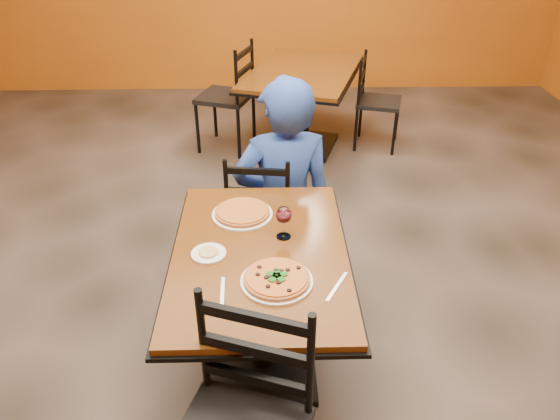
{
  "coord_description": "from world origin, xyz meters",
  "views": [
    {
      "loc": [
        0.04,
        -2.5,
        2.2
      ],
      "look_at": [
        0.1,
        -0.3,
        0.85
      ],
      "focal_mm": 34.29,
      "sensor_mm": 36.0,
      "label": 1
    }
  ],
  "objects_px": {
    "plate_main": "(277,281)",
    "wine_glass": "(284,221)",
    "chair_main_far": "(261,211)",
    "chair_second_right": "(379,103)",
    "side_plate": "(209,254)",
    "chair_second_left": "(225,97)",
    "pizza_main": "(277,278)",
    "pizza_far": "(242,212)",
    "table_second": "(303,90)",
    "diner": "(284,179)",
    "plate_far": "(242,214)",
    "table_main": "(261,284)"
  },
  "relations": [
    {
      "from": "plate_main",
      "to": "wine_glass",
      "type": "distance_m",
      "value": 0.35
    },
    {
      "from": "chair_main_far",
      "to": "chair_second_right",
      "type": "relative_size",
      "value": 1.0
    },
    {
      "from": "chair_main_far",
      "to": "side_plate",
      "type": "relative_size",
      "value": 5.45
    },
    {
      "from": "chair_second_left",
      "to": "side_plate",
      "type": "bearing_deg",
      "value": 21.02
    },
    {
      "from": "pizza_main",
      "to": "wine_glass",
      "type": "relative_size",
      "value": 1.58
    },
    {
      "from": "chair_second_left",
      "to": "pizza_far",
      "type": "relative_size",
      "value": 3.57
    },
    {
      "from": "table_second",
      "to": "side_plate",
      "type": "distance_m",
      "value": 2.86
    },
    {
      "from": "chair_second_right",
      "to": "wine_glass",
      "type": "xyz_separation_m",
      "value": [
        -0.98,
        -2.66,
        0.4
      ]
    },
    {
      "from": "diner",
      "to": "side_plate",
      "type": "height_order",
      "value": "diner"
    },
    {
      "from": "table_second",
      "to": "side_plate",
      "type": "height_order",
      "value": "side_plate"
    },
    {
      "from": "chair_second_left",
      "to": "pizza_far",
      "type": "xyz_separation_m",
      "value": [
        0.26,
        -2.46,
        0.27
      ]
    },
    {
      "from": "side_plate",
      "to": "pizza_main",
      "type": "bearing_deg",
      "value": -33.85
    },
    {
      "from": "pizza_far",
      "to": "table_second",
      "type": "bearing_deg",
      "value": 79.31
    },
    {
      "from": "chair_second_left",
      "to": "plate_far",
      "type": "xyz_separation_m",
      "value": [
        0.26,
        -2.46,
        0.25
      ]
    },
    {
      "from": "chair_second_left",
      "to": "chair_second_right",
      "type": "height_order",
      "value": "chair_second_left"
    },
    {
      "from": "chair_second_right",
      "to": "wine_glass",
      "type": "bearing_deg",
      "value": 175.63
    },
    {
      "from": "plate_main",
      "to": "table_main",
      "type": "bearing_deg",
      "value": 108.15
    },
    {
      "from": "table_second",
      "to": "chair_second_right",
      "type": "xyz_separation_m",
      "value": [
        0.72,
        0.0,
        -0.13
      ]
    },
    {
      "from": "table_second",
      "to": "plate_main",
      "type": "distance_m",
      "value": 3.02
    },
    {
      "from": "table_second",
      "to": "diner",
      "type": "bearing_deg",
      "value": -97.04
    },
    {
      "from": "diner",
      "to": "plate_far",
      "type": "height_order",
      "value": "diner"
    },
    {
      "from": "diner",
      "to": "plate_far",
      "type": "bearing_deg",
      "value": 60.8
    },
    {
      "from": "pizza_far",
      "to": "diner",
      "type": "bearing_deg",
      "value": 67.9
    },
    {
      "from": "chair_main_far",
      "to": "side_plate",
      "type": "height_order",
      "value": "chair_main_far"
    },
    {
      "from": "chair_main_far",
      "to": "chair_second_left",
      "type": "bearing_deg",
      "value": -72.63
    },
    {
      "from": "table_main",
      "to": "chair_second_left",
      "type": "bearing_deg",
      "value": 97.16
    },
    {
      "from": "chair_main_far",
      "to": "diner",
      "type": "height_order",
      "value": "diner"
    },
    {
      "from": "table_main",
      "to": "side_plate",
      "type": "distance_m",
      "value": 0.31
    },
    {
      "from": "wine_glass",
      "to": "table_second",
      "type": "bearing_deg",
      "value": 84.43
    },
    {
      "from": "chair_main_far",
      "to": "pizza_far",
      "type": "relative_size",
      "value": 3.11
    },
    {
      "from": "side_plate",
      "to": "plate_far",
      "type": "bearing_deg",
      "value": 66.89
    },
    {
      "from": "table_main",
      "to": "chair_second_right",
      "type": "relative_size",
      "value": 1.41
    },
    {
      "from": "table_second",
      "to": "chair_second_right",
      "type": "height_order",
      "value": "chair_second_right"
    },
    {
      "from": "table_main",
      "to": "chair_second_right",
      "type": "bearing_deg",
      "value": 68.5
    },
    {
      "from": "table_main",
      "to": "pizza_far",
      "type": "xyz_separation_m",
      "value": [
        -0.09,
        0.32,
        0.21
      ]
    },
    {
      "from": "chair_second_left",
      "to": "pizza_far",
      "type": "distance_m",
      "value": 2.49
    },
    {
      "from": "side_plate",
      "to": "wine_glass",
      "type": "relative_size",
      "value": 0.89
    },
    {
      "from": "chair_main_far",
      "to": "chair_second_right",
      "type": "distance_m",
      "value": 2.2
    },
    {
      "from": "chair_second_right",
      "to": "plate_far",
      "type": "relative_size",
      "value": 2.81
    },
    {
      "from": "plate_far",
      "to": "pizza_far",
      "type": "height_order",
      "value": "pizza_far"
    },
    {
      "from": "chair_second_left",
      "to": "plate_far",
      "type": "relative_size",
      "value": 3.23
    },
    {
      "from": "pizza_main",
      "to": "plate_far",
      "type": "height_order",
      "value": "pizza_main"
    },
    {
      "from": "chair_second_left",
      "to": "diner",
      "type": "xyz_separation_m",
      "value": [
        0.49,
        -1.89,
        0.15
      ]
    },
    {
      "from": "diner",
      "to": "plate_far",
      "type": "xyz_separation_m",
      "value": [
        -0.23,
        -0.57,
        0.11
      ]
    },
    {
      "from": "chair_main_far",
      "to": "diner",
      "type": "xyz_separation_m",
      "value": [
        0.14,
        0.02,
        0.21
      ]
    },
    {
      "from": "pizza_main",
      "to": "pizza_far",
      "type": "distance_m",
      "value": 0.56
    },
    {
      "from": "table_main",
      "to": "diner",
      "type": "bearing_deg",
      "value": 81.09
    },
    {
      "from": "chair_main_far",
      "to": "wine_glass",
      "type": "distance_m",
      "value": 0.86
    },
    {
      "from": "plate_main",
      "to": "table_second",
      "type": "bearing_deg",
      "value": 84.3
    },
    {
      "from": "pizza_far",
      "to": "chair_second_right",
      "type": "bearing_deg",
      "value": 64.27
    }
  ]
}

